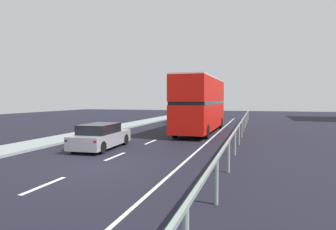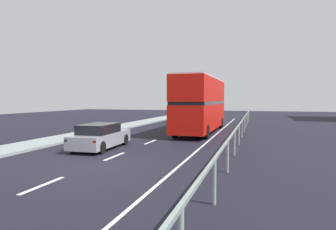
% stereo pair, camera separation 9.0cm
% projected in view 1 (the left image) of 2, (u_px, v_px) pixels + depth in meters
% --- Properties ---
extents(ground_plane, '(75.64, 120.00, 0.10)m').
position_uv_depth(ground_plane, '(95.00, 166.00, 12.32)').
color(ground_plane, black).
extents(lane_paint_markings, '(3.60, 46.00, 0.01)m').
position_uv_depth(lane_paint_markings, '(190.00, 140.00, 19.56)').
color(lane_paint_markings, silver).
rests_on(lane_paint_markings, ground).
extents(bridge_side_railing, '(0.10, 42.00, 1.23)m').
position_uv_depth(bridge_side_railing, '(241.00, 126.00, 19.33)').
color(bridge_side_railing, gray).
rests_on(bridge_side_railing, ground).
extents(double_decker_bus_red, '(2.64, 10.85, 4.46)m').
position_uv_depth(double_decker_bus_red, '(201.00, 103.00, 24.15)').
color(double_decker_bus_red, red).
rests_on(double_decker_bus_red, ground).
extents(hatchback_car_near, '(1.97, 4.52, 1.38)m').
position_uv_depth(hatchback_car_near, '(101.00, 137.00, 16.31)').
color(hatchback_car_near, gray).
rests_on(hatchback_car_near, ground).
extents(sedan_car_ahead, '(1.82, 4.19, 1.38)m').
position_uv_depth(sedan_car_ahead, '(180.00, 116.00, 35.17)').
color(sedan_car_ahead, '#211C36').
rests_on(sedan_car_ahead, ground).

